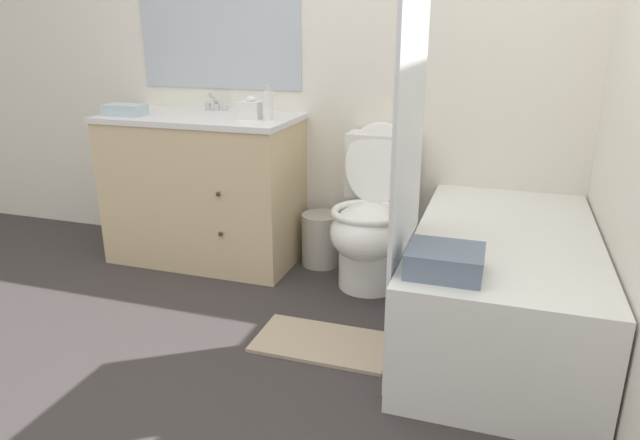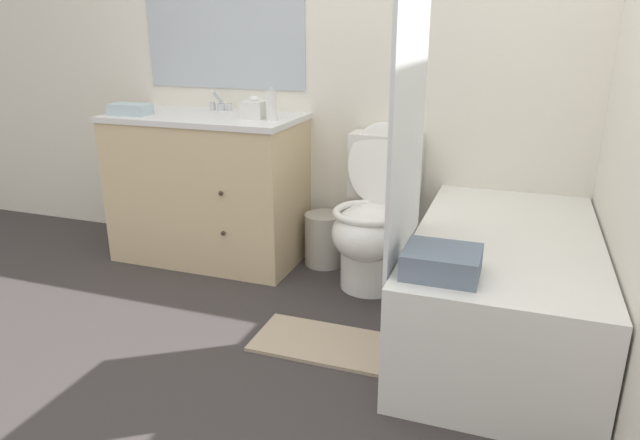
# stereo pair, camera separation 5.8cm
# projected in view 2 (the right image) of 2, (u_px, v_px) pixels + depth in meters

# --- Properties ---
(ground_plane) EXTENTS (14.00, 14.00, 0.00)m
(ground_plane) POSITION_uv_depth(u_px,v_px,m) (224.00, 403.00, 2.09)
(ground_plane) COLOR #383333
(wall_back) EXTENTS (8.00, 0.06, 2.50)m
(wall_back) POSITION_uv_depth(u_px,v_px,m) (350.00, 38.00, 3.06)
(wall_back) COLOR white
(wall_back) RESTS_ON ground_plane
(vanity_cabinet) EXTENTS (1.08, 0.58, 0.84)m
(vanity_cabinet) POSITION_uv_depth(u_px,v_px,m) (209.00, 187.00, 3.30)
(vanity_cabinet) COLOR beige
(vanity_cabinet) RESTS_ON ground_plane
(sink_faucet) EXTENTS (0.14, 0.12, 0.12)m
(sink_faucet) POSITION_uv_depth(u_px,v_px,m) (220.00, 104.00, 3.32)
(sink_faucet) COLOR silver
(sink_faucet) RESTS_ON vanity_cabinet
(toilet) EXTENTS (0.37, 0.63, 0.84)m
(toilet) POSITION_uv_depth(u_px,v_px,m) (374.00, 221.00, 2.95)
(toilet) COLOR white
(toilet) RESTS_ON ground_plane
(bathtub) EXTENTS (0.74, 1.38, 0.49)m
(bathtub) POSITION_uv_depth(u_px,v_px,m) (502.00, 287.00, 2.45)
(bathtub) COLOR white
(bathtub) RESTS_ON ground_plane
(shower_curtain) EXTENTS (0.01, 0.60, 1.96)m
(shower_curtain) POSITION_uv_depth(u_px,v_px,m) (409.00, 120.00, 2.07)
(shower_curtain) COLOR white
(shower_curtain) RESTS_ON ground_plane
(wastebasket) EXTENTS (0.22, 0.22, 0.30)m
(wastebasket) POSITION_uv_depth(u_px,v_px,m) (324.00, 239.00, 3.27)
(wastebasket) COLOR #B7B2A8
(wastebasket) RESTS_ON ground_plane
(tissue_box) EXTENTS (0.12, 0.12, 0.12)m
(tissue_box) POSITION_uv_depth(u_px,v_px,m) (255.00, 109.00, 3.04)
(tissue_box) COLOR white
(tissue_box) RESTS_ON vanity_cabinet
(soap_dispenser) EXTENTS (0.06, 0.06, 0.18)m
(soap_dispenser) POSITION_uv_depth(u_px,v_px,m) (271.00, 105.00, 2.96)
(soap_dispenser) COLOR white
(soap_dispenser) RESTS_ON vanity_cabinet
(hand_towel_folded) EXTENTS (0.23, 0.13, 0.06)m
(hand_towel_folded) POSITION_uv_depth(u_px,v_px,m) (130.00, 109.00, 3.15)
(hand_towel_folded) COLOR silver
(hand_towel_folded) RESTS_ON vanity_cabinet
(bath_towel_folded) EXTENTS (0.26, 0.22, 0.09)m
(bath_towel_folded) POSITION_uv_depth(u_px,v_px,m) (442.00, 262.00, 1.98)
(bath_towel_folded) COLOR slate
(bath_towel_folded) RESTS_ON bathtub
(bath_mat) EXTENTS (0.59, 0.33, 0.02)m
(bath_mat) POSITION_uv_depth(u_px,v_px,m) (322.00, 343.00, 2.47)
(bath_mat) COLOR tan
(bath_mat) RESTS_ON ground_plane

